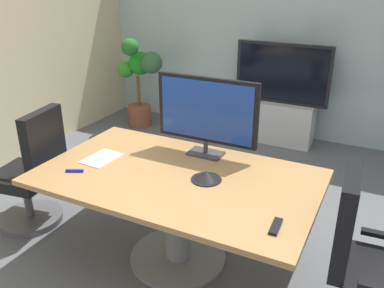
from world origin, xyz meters
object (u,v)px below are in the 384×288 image
conference_table (177,196)px  office_chair_left (33,179)px  remote_control (276,226)px  potted_plant (140,77)px  tv_monitor (207,112)px  wall_display_unit (279,110)px  office_chair_right (367,274)px  conference_phone (206,176)px

conference_table → office_chair_left: office_chair_left is taller
conference_table → remote_control: (0.83, -0.32, 0.19)m
potted_plant → remote_control: potted_plant is taller
tv_monitor → wall_display_unit: size_ratio=0.64×
conference_table → wall_display_unit: bearing=89.3°
wall_display_unit → remote_control: wall_display_unit is taller
conference_table → office_chair_left: size_ratio=1.87×
remote_control → office_chair_right: bearing=18.2°
tv_monitor → conference_phone: (0.19, -0.40, -0.33)m
office_chair_right → tv_monitor: bearing=63.6°
wall_display_unit → office_chair_left: bearing=-116.0°
office_chair_right → office_chair_left: bearing=86.4°
office_chair_right → potted_plant: 4.20m
conference_phone → office_chair_right: bearing=-7.2°
office_chair_left → potted_plant: (-0.59, 2.60, 0.26)m
potted_plant → conference_phone: bearing=-48.2°
wall_display_unit → potted_plant: wall_display_unit is taller
office_chair_left → remote_control: (2.20, -0.19, 0.30)m
office_chair_left → tv_monitor: 1.64m
tv_monitor → wall_display_unit: tv_monitor is taller
potted_plant → remote_control: (2.78, -2.79, 0.04)m
conference_table → potted_plant: (-1.95, 2.46, 0.15)m
wall_display_unit → potted_plant: 2.02m
office_chair_right → potted_plant: bearing=48.1°
tv_monitor → remote_control: bearing=-43.4°
conference_table → potted_plant: size_ratio=1.58×
conference_table → wall_display_unit: size_ratio=1.55×
conference_table → wall_display_unit: 2.73m
conference_table → remote_control: 0.91m
wall_display_unit → conference_phone: (0.19, -2.70, 0.34)m
office_chair_right → conference_phone: 1.19m
remote_control → office_chair_left: bearing=171.7°
office_chair_left → conference_table: bearing=86.4°
tv_monitor → potted_plant: 2.87m
conference_table → tv_monitor: size_ratio=2.42×
tv_monitor → remote_control: tv_monitor is taller
tv_monitor → potted_plant: (-1.99, 2.03, -0.39)m
wall_display_unit → potted_plant: size_ratio=1.02×
tv_monitor → remote_control: size_ratio=4.94×
potted_plant → remote_control: bearing=-45.0°
potted_plant → tv_monitor: bearing=-45.7°
conference_table → wall_display_unit: wall_display_unit is taller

